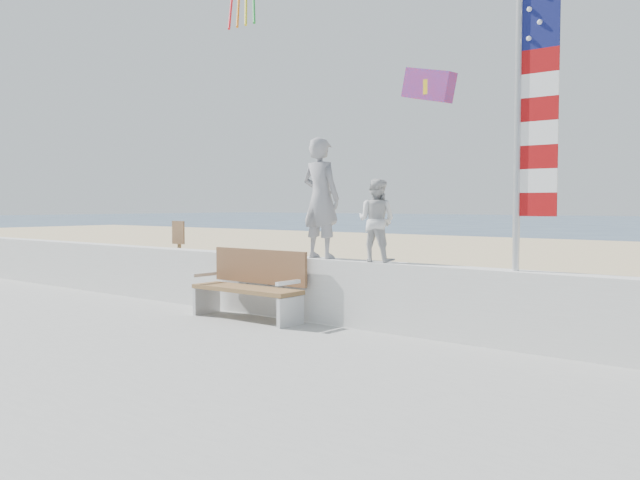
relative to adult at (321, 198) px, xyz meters
The scene contains 9 objects.
ground 2.78m from the adult, 91.43° to the right, with size 220.00×220.00×0.00m, color #334B66.
sand 7.25m from the adult, 90.41° to the left, with size 90.00×40.00×0.08m, color #D1BA8B.
seawall 1.30m from the adult, behind, with size 30.00×0.35×0.90m, color silver.
adult is the anchor object (origin of this frame).
child 0.99m from the adult, ahead, with size 0.53×0.41×1.10m, color silver.
bench 1.61m from the adult, 154.02° to the right, with size 1.80×0.57×1.00m.
flag 3.18m from the adult, ahead, with size 0.50×0.08×3.50m.
parafoil_kite 3.99m from the adult, 93.82° to the left, with size 1.07×0.36×0.72m.
sign 3.89m from the adult, behind, with size 0.32×0.07×1.46m.
Camera 1 is at (6.03, -5.40, 1.84)m, focal length 38.00 mm.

